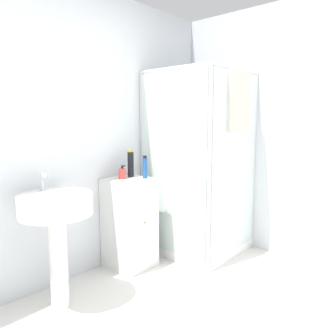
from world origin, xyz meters
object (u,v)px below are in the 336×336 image
object	(u,v)px
sink	(56,218)
soap_dispenser	(122,173)
shampoo_bottle_blue	(145,167)
shampoo_bottle_tall_black	(131,164)

from	to	relation	value
sink	soap_dispenser	xyz separation A→B (m)	(0.76, 0.15, 0.21)
soap_dispenser	sink	bearing A→B (deg)	-168.48
soap_dispenser	shampoo_bottle_blue	distance (m)	0.21
sink	soap_dispenser	size ratio (longest dim) A/B	7.74
sink	soap_dispenser	distance (m)	0.80
soap_dispenser	shampoo_bottle_blue	xyz separation A→B (m)	(0.16, -0.13, 0.05)
soap_dispenser	shampoo_bottle_tall_black	size ratio (longest dim) A/B	0.49
soap_dispenser	shampoo_bottle_blue	world-z (taller)	shampoo_bottle_blue
sink	shampoo_bottle_blue	size ratio (longest dim) A/B	4.68
shampoo_bottle_blue	soap_dispenser	bearing A→B (deg)	140.57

